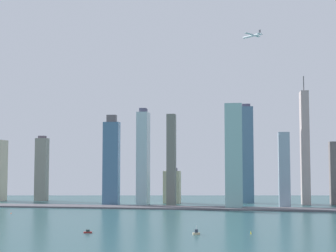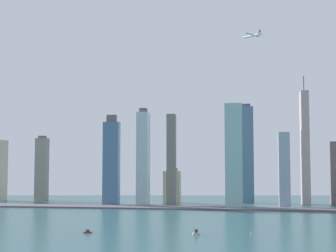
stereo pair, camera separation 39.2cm
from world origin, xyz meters
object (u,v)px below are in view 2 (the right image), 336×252
Objects in this scene: skyscraper_3 at (111,162)px; boat_0 at (196,233)px; skyscraper_0 at (172,186)px; airplane at (252,36)px; skyscraper_11 at (171,160)px; channel_buoy_0 at (251,232)px; skyscraper_5 at (247,154)px; skyscraper_4 at (284,170)px; channel_buoy_1 at (11,213)px; skyscraper_2 at (143,158)px; boat_2 at (88,232)px; skyscraper_10 at (42,169)px; skyscraper_7 at (234,156)px; skyscraper_8 at (305,147)px.

skyscraper_3 is 16.60× the size of boat_0.
skyscraper_0 is 268.08m from airplane.
channel_buoy_0 is at bearing -68.32° from skyscraper_11.
skyscraper_3 is 221.32m from skyscraper_5.
skyscraper_4 is at bearing 0.20° from skyscraper_3.
skyscraper_0 is 34.14× the size of channel_buoy_1.
skyscraper_5 is 370.25m from channel_buoy_0.
skyscraper_3 is 350.77m from channel_buoy_0.
airplane is at bearing 4.29° from skyscraper_3.
boat_2 is at bearing -87.61° from skyscraper_2.
boat_0 is 292.71m from channel_buoy_1.
airplane is (358.95, -64.49, 202.61)m from skyscraper_10.
skyscraper_0 is 184.90m from skyscraper_4.
skyscraper_5 is 1.08× the size of skyscraper_7.
boat_2 reaches higher than channel_buoy_0.
skyscraper_0 is at bearing -94.65° from boat_0.
boat_0 is (112.38, -312.01, -70.94)m from skyscraper_2.
skyscraper_5 reaches higher than channel_buoy_0.
skyscraper_5 is 1.16× the size of skyscraper_11.
skyscraper_4 is 0.68× the size of skyscraper_5.
skyscraper_3 is 0.99× the size of skyscraper_11.
skyscraper_5 is 19.41× the size of boat_0.
skyscraper_0 is at bearing 36.19° from skyscraper_3.
boat_2 is at bearing -173.65° from channel_buoy_0.
skyscraper_2 reaches higher than skyscraper_10.
skyscraper_8 is 6.55× the size of airplane.
skyscraper_5 is at bearing 170.31° from skyscraper_8.
channel_buoy_0 is (160.61, -299.88, -71.23)m from skyscraper_2.
skyscraper_2 is at bearing -135.49° from skyscraper_0.
boat_0 is at bearing -50.74° from skyscraper_10.
channel_buoy_0 is at bearing 166.23° from boat_2.
skyscraper_11 is at bearing 39.01° from channel_buoy_1.
skyscraper_7 reaches higher than skyscraper_3.
skyscraper_4 is 102.16m from skyscraper_5.
skyscraper_3 is 256.91m from skyscraper_4.
skyscraper_8 is at bearing 39.89° from skyscraper_7.
skyscraper_3 is at bearing -98.97° from boat_2.
channel_buoy_1 is (-137.87, -160.17, -71.87)m from skyscraper_2.
skyscraper_2 is at bearing 26.96° from skyscraper_3.
skyscraper_5 reaches higher than skyscraper_11.
channel_buoy_1 is 0.05× the size of airplane.
skyscraper_2 is 0.93× the size of skyscraper_5.
skyscraper_5 is 5.21× the size of airplane.
skyscraper_2 is at bearing -16.93° from skyscraper_10.
channel_buoy_1 is at bearing -124.14° from skyscraper_3.
skyscraper_10 is at bearing 162.79° from skyscraper_7.
airplane is at bearing 26.57° from channel_buoy_1.
boat_0 is at bearing -97.15° from skyscraper_5.
skyscraper_0 is 231.92m from skyscraper_10.
airplane is (56.68, 305.31, 255.19)m from boat_0.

